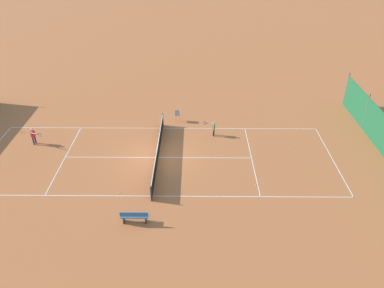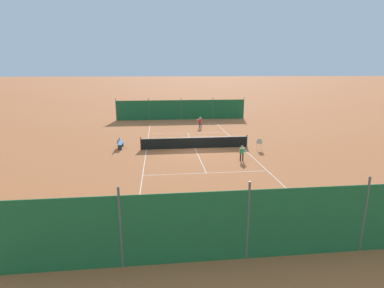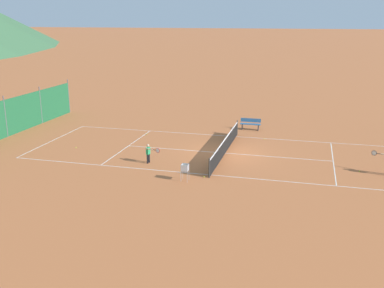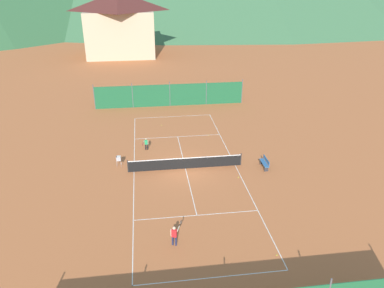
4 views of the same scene
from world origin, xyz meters
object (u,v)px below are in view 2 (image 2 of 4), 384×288
at_px(tennis_ball_service_box, 150,143).
at_px(tennis_ball_by_net_right, 248,147).
at_px(tennis_net, 195,143).
at_px(player_near_baseline, 200,122).
at_px(tennis_ball_near_corner, 200,130).
at_px(player_far_baseline, 242,152).
at_px(tennis_ball_alley_left, 160,174).
at_px(ball_hopper, 259,142).
at_px(courtside_bench, 120,143).
at_px(tennis_ball_alley_right, 152,126).
at_px(tennis_ball_mid_court, 239,190).

xyz_separation_m(tennis_ball_service_box, tennis_ball_by_net_right, (-8.43, 2.28, 0.00)).
relative_size(tennis_net, player_near_baseline, 7.08).
xyz_separation_m(player_near_baseline, tennis_ball_near_corner, (0.13, 1.35, -0.72)).
height_order(player_far_baseline, tennis_ball_by_net_right, player_far_baseline).
relative_size(player_far_baseline, tennis_ball_alley_left, 17.04).
distance_m(tennis_ball_near_corner, tennis_ball_service_box, 7.85).
bearing_deg(tennis_net, tennis_ball_by_net_right, 176.65).
xyz_separation_m(ball_hopper, courtside_bench, (11.64, -1.81, -0.21)).
bearing_deg(tennis_ball_alley_right, tennis_ball_service_box, 90.19).
bearing_deg(player_near_baseline, tennis_ball_alley_right, -16.89).
relative_size(tennis_net, tennis_ball_mid_court, 139.09).
xyz_separation_m(player_far_baseline, tennis_ball_near_corner, (1.49, -11.58, -0.63)).
height_order(tennis_ball_near_corner, tennis_ball_service_box, same).
height_order(tennis_net, ball_hopper, tennis_net).
bearing_deg(tennis_ball_mid_court, tennis_ball_alley_left, -36.26).
height_order(tennis_ball_by_net_right, ball_hopper, ball_hopper).
distance_m(tennis_ball_near_corner, tennis_ball_mid_court, 17.16).
distance_m(player_near_baseline, tennis_ball_alley_left, 16.04).
xyz_separation_m(tennis_ball_mid_court, tennis_ball_alley_left, (4.37, -3.20, 0.00)).
distance_m(tennis_ball_near_corner, tennis_ball_alley_right, 6.23).
bearing_deg(tennis_ball_by_net_right, player_far_baseline, 67.03).
xyz_separation_m(tennis_ball_near_corner, tennis_ball_alley_right, (5.44, -3.05, 0.00)).
bearing_deg(tennis_ball_by_net_right, tennis_net, -3.35).
relative_size(tennis_ball_by_net_right, ball_hopper, 0.07).
relative_size(tennis_ball_near_corner, tennis_ball_alley_right, 1.00).
xyz_separation_m(tennis_ball_service_box, ball_hopper, (-9.16, 3.11, 0.62)).
distance_m(player_far_baseline, tennis_ball_alley_right, 16.19).
relative_size(player_far_baseline, tennis_ball_alley_right, 17.04).
bearing_deg(tennis_ball_service_box, player_far_baseline, 139.55).
bearing_deg(tennis_ball_alley_right, ball_hopper, 127.78).
distance_m(tennis_ball_alley_right, tennis_ball_service_box, 8.74).
distance_m(tennis_ball_alley_right, tennis_ball_alley_left, 17.03).
xyz_separation_m(player_far_baseline, ball_hopper, (-2.26, -2.77, -0.00)).
xyz_separation_m(tennis_ball_alley_right, tennis_ball_by_net_right, (-8.46, 11.02, 0.00)).
bearing_deg(tennis_net, tennis_ball_mid_court, 98.08).
bearing_deg(player_near_baseline, tennis_ball_alley_left, 72.92).
height_order(player_near_baseline, tennis_ball_by_net_right, player_near_baseline).
xyz_separation_m(player_far_baseline, tennis_ball_by_net_right, (-1.53, -3.61, -0.63)).
distance_m(ball_hopper, courtside_bench, 11.79).
relative_size(player_near_baseline, tennis_ball_alley_right, 19.64).
height_order(tennis_ball_near_corner, tennis_ball_alley_right, same).
bearing_deg(tennis_ball_service_box, tennis_ball_near_corner, -133.53).
height_order(tennis_net, tennis_ball_alley_right, tennis_net).
distance_m(tennis_ball_alley_right, ball_hopper, 15.01).
bearing_deg(tennis_ball_alley_right, tennis_ball_near_corner, 150.74).
relative_size(tennis_net, tennis_ball_service_box, 139.09).
relative_size(player_near_baseline, tennis_ball_by_net_right, 19.64).
bearing_deg(courtside_bench, tennis_net, 173.62).
distance_m(tennis_ball_mid_court, tennis_ball_alley_left, 5.41).
distance_m(player_far_baseline, tennis_ball_alley_left, 6.55).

